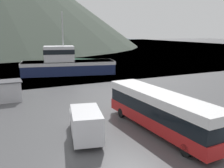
{
  "coord_description": "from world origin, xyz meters",
  "views": [
    {
      "loc": [
        -13.15,
        -10.26,
        8.2
      ],
      "look_at": [
        -0.74,
        15.83,
        2.0
      ],
      "focal_mm": 40.0,
      "sensor_mm": 36.0,
      "label": 1
    }
  ],
  "objects": [
    {
      "name": "storage_bin",
      "position": [
        1.76,
        5.17,
        0.63
      ],
      "size": [
        1.42,
        1.15,
        1.23
      ],
      "color": "#287F3D",
      "rests_on": "ground"
    },
    {
      "name": "dock_kiosk",
      "position": [
        -12.12,
        20.92,
        1.23
      ],
      "size": [
        3.46,
        2.64,
        2.43
      ],
      "color": "#B2B2B7",
      "rests_on": "ground"
    },
    {
      "name": "delivery_van",
      "position": [
        -7.2,
        7.02,
        1.27
      ],
      "size": [
        3.36,
        6.0,
        2.39
      ],
      "rotation": [
        0.0,
        0.0,
        -0.23
      ],
      "color": "silver",
      "rests_on": "ground"
    },
    {
      "name": "tour_bus",
      "position": [
        -1.2,
        5.74,
        1.83
      ],
      "size": [
        2.96,
        12.55,
        3.24
      ],
      "rotation": [
        0.0,
        0.0,
        0.03
      ],
      "color": "red",
      "rests_on": "ground"
    },
    {
      "name": "small_boat",
      "position": [
        7.36,
        51.46,
        0.48
      ],
      "size": [
        6.99,
        5.98,
        0.97
      ],
      "rotation": [
        0.0,
        0.0,
        4.08
      ],
      "color": "#1E5138",
      "rests_on": "water_surface"
    },
    {
      "name": "fishing_boat",
      "position": [
        -0.64,
        36.2,
        1.99
      ],
      "size": [
        18.08,
        8.94,
        11.66
      ],
      "rotation": [
        0.0,
        0.0,
        4.49
      ],
      "color": "#19234C",
      "rests_on": "water_surface"
    },
    {
      "name": "water_surface",
      "position": [
        0.0,
        145.94,
        0.0
      ],
      "size": [
        240.0,
        240.0,
        0.0
      ],
      "primitive_type": "plane",
      "color": "#475B6B",
      "rests_on": "ground"
    }
  ]
}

